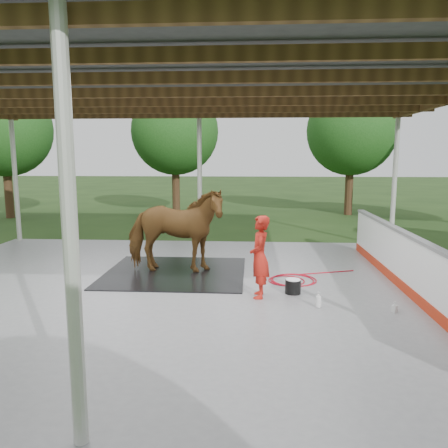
# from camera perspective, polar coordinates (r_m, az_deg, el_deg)

# --- Properties ---
(ground) EXTENTS (100.00, 100.00, 0.00)m
(ground) POSITION_cam_1_polar(r_m,az_deg,el_deg) (8.87, -6.73, -8.78)
(ground) COLOR #1E3814
(concrete_slab) EXTENTS (12.00, 10.00, 0.05)m
(concrete_slab) POSITION_cam_1_polar(r_m,az_deg,el_deg) (8.86, -6.73, -8.63)
(concrete_slab) COLOR slate
(concrete_slab) RESTS_ON ground
(pavilion_structure) EXTENTS (12.60, 10.60, 4.05)m
(pavilion_structure) POSITION_cam_1_polar(r_m,az_deg,el_deg) (8.55, -7.23, 17.46)
(pavilion_structure) COLOR beige
(pavilion_structure) RESTS_ON ground
(dasher_board) EXTENTS (0.16, 8.00, 1.15)m
(dasher_board) POSITION_cam_1_polar(r_m,az_deg,el_deg) (9.09, 23.19, -5.13)
(dasher_board) COLOR #AE260E
(dasher_board) RESTS_ON concrete_slab
(tree_belt) EXTENTS (28.00, 28.00, 5.80)m
(tree_belt) POSITION_cam_1_polar(r_m,az_deg,el_deg) (9.36, -4.26, 15.65)
(tree_belt) COLOR #382314
(tree_belt) RESTS_ON ground
(rubber_mat) EXTENTS (3.12, 2.93, 0.02)m
(rubber_mat) POSITION_cam_1_polar(r_m,az_deg,el_deg) (10.05, -6.38, -6.28)
(rubber_mat) COLOR black
(rubber_mat) RESTS_ON concrete_slab
(horse) EXTENTS (2.28, 1.08, 1.91)m
(horse) POSITION_cam_1_polar(r_m,az_deg,el_deg) (9.84, -6.48, -0.85)
(horse) COLOR brown
(horse) RESTS_ON rubber_mat
(handler) EXTENTS (0.37, 0.57, 1.55)m
(handler) POSITION_cam_1_polar(r_m,az_deg,el_deg) (8.16, 4.68, -4.29)
(handler) COLOR red
(handler) RESTS_ON concrete_slab
(wash_bucket) EXTENTS (0.30, 0.30, 0.28)m
(wash_bucket) POSITION_cam_1_polar(r_m,az_deg,el_deg) (8.61, 9.00, -8.01)
(wash_bucket) COLOR black
(wash_bucket) RESTS_ON concrete_slab
(soap_bottle_a) EXTENTS (0.14, 0.14, 0.28)m
(soap_bottle_a) POSITION_cam_1_polar(r_m,az_deg,el_deg) (7.93, 12.22, -9.63)
(soap_bottle_a) COLOR silver
(soap_bottle_a) RESTS_ON concrete_slab
(soap_bottle_b) EXTENTS (0.12, 0.12, 0.19)m
(soap_bottle_b) POSITION_cam_1_polar(r_m,az_deg,el_deg) (8.08, 21.38, -10.06)
(soap_bottle_b) COLOR #338CD8
(soap_bottle_b) RESTS_ON concrete_slab
(hose_coil) EXTENTS (2.00, 1.36, 0.02)m
(hose_coil) POSITION_cam_1_polar(r_m,az_deg,el_deg) (9.50, 8.87, -7.24)
(hose_coil) COLOR #A00B1B
(hose_coil) RESTS_ON concrete_slab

